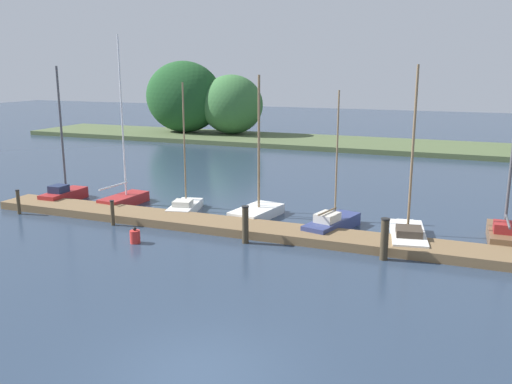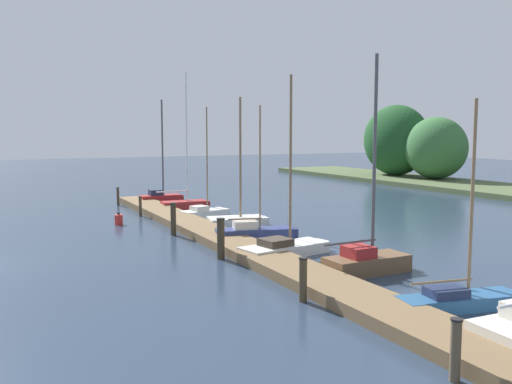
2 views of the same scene
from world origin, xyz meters
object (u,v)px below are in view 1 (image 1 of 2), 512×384
at_px(mooring_piling_1, 113,213).
at_px(mooring_piling_2, 245,225).
at_px(sailboat_0, 65,192).
at_px(mooring_piling_0, 18,202).
at_px(sailboat_3, 258,210).
at_px(sailboat_2, 185,206).
at_px(sailboat_1, 125,197).
at_px(sailboat_4, 333,223).
at_px(mooring_piling_3, 384,239).
at_px(sailboat_5, 408,233).
at_px(channel_buoy_0, 135,236).
at_px(sailboat_6, 504,232).

bearing_deg(mooring_piling_1, mooring_piling_2, -1.09).
bearing_deg(sailboat_0, mooring_piling_0, 173.69).
height_order(sailboat_3, mooring_piling_2, sailboat_3).
xyz_separation_m(sailboat_2, mooring_piling_1, (-1.77, -3.16, 0.26)).
relative_size(sailboat_1, mooring_piling_1, 7.39).
relative_size(sailboat_4, mooring_piling_3, 3.81).
xyz_separation_m(sailboat_4, sailboat_5, (3.03, -0.23, -0.01)).
relative_size(sailboat_1, channel_buoy_0, 12.75).
bearing_deg(mooring_piling_2, mooring_piling_1, 178.91).
relative_size(sailboat_1, mooring_piling_2, 5.51).
xyz_separation_m(sailboat_0, mooring_piling_2, (11.11, -2.78, 0.28)).
xyz_separation_m(sailboat_2, sailboat_6, (13.69, 0.45, 0.17)).
bearing_deg(sailboat_1, sailboat_4, -88.86).
distance_m(sailboat_0, sailboat_2, 6.67).
distance_m(mooring_piling_0, mooring_piling_2, 11.37).
distance_m(sailboat_5, mooring_piling_2, 6.33).
relative_size(sailboat_0, sailboat_2, 1.12).
xyz_separation_m(sailboat_1, channel_buoy_0, (3.90, -4.92, -0.11)).
bearing_deg(sailboat_0, sailboat_2, -86.74).
bearing_deg(sailboat_6, mooring_piling_2, 110.30).
relative_size(sailboat_2, mooring_piling_2, 4.05).
height_order(sailboat_3, channel_buoy_0, sailboat_3).
relative_size(sailboat_2, mooring_piling_3, 3.95).
distance_m(sailboat_4, sailboat_6, 6.57).
height_order(sailboat_5, mooring_piling_1, sailboat_5).
bearing_deg(mooring_piling_0, sailboat_0, 84.65).
bearing_deg(sailboat_1, sailboat_3, -83.11).
bearing_deg(sailboat_2, channel_buoy_0, 173.29).
bearing_deg(sailboat_4, channel_buoy_0, 137.52).
bearing_deg(sailboat_3, sailboat_4, -94.04).
relative_size(mooring_piling_2, channel_buoy_0, 2.32).
xyz_separation_m(sailboat_5, mooring_piling_2, (-5.77, -2.58, 0.41)).
relative_size(sailboat_5, channel_buoy_0, 10.57).
bearing_deg(mooring_piling_3, sailboat_5, 78.03).
height_order(mooring_piling_2, mooring_piling_3, mooring_piling_3).
xyz_separation_m(sailboat_6, mooring_piling_1, (-15.46, -3.61, 0.09)).
bearing_deg(sailboat_3, mooring_piling_0, 118.73).
bearing_deg(sailboat_2, mooring_piling_1, 138.09).
distance_m(sailboat_1, mooring_piling_3, 13.49).
relative_size(sailboat_5, mooring_piling_3, 4.46).
bearing_deg(sailboat_2, mooring_piling_3, -120.75).
height_order(sailboat_4, mooring_piling_0, sailboat_4).
xyz_separation_m(sailboat_1, mooring_piling_3, (13.09, -3.23, 0.40)).
xyz_separation_m(sailboat_2, mooring_piling_3, (9.70, -3.17, 0.47)).
relative_size(sailboat_1, sailboat_4, 1.41).
bearing_deg(mooring_piling_3, sailboat_1, 166.15).
distance_m(mooring_piling_1, mooring_piling_3, 11.47).
distance_m(sailboat_3, sailboat_4, 3.79).
bearing_deg(mooring_piling_2, sailboat_5, 24.08).
height_order(sailboat_1, mooring_piling_0, sailboat_1).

